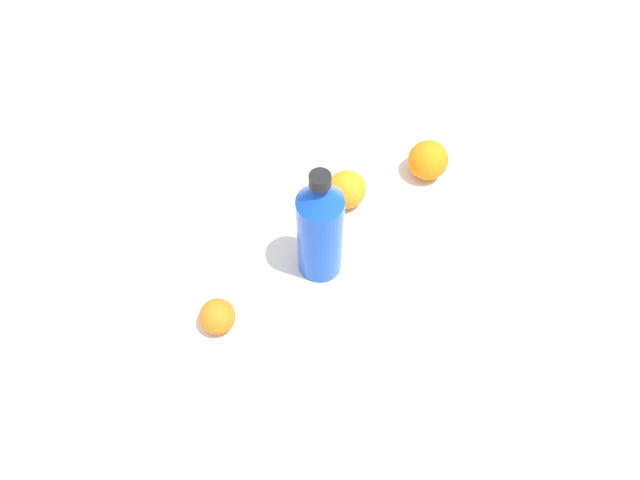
{
  "coord_description": "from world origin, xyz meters",
  "views": [
    {
      "loc": [
        -0.5,
        0.23,
        0.98
      ],
      "look_at": [
        0.04,
        -0.02,
        0.08
      ],
      "focal_mm": 35.37,
      "sensor_mm": 36.0,
      "label": 1
    }
  ],
  "objects_px": {
    "orange_2": "(216,314)",
    "orange_0": "(428,160)",
    "orange_1": "(347,189)",
    "water_bottle": "(320,227)"
  },
  "relations": [
    {
      "from": "orange_2",
      "to": "orange_0",
      "type": "bearing_deg",
      "value": -74.31
    },
    {
      "from": "orange_0",
      "to": "orange_1",
      "type": "distance_m",
      "value": 0.18
    },
    {
      "from": "orange_1",
      "to": "orange_0",
      "type": "bearing_deg",
      "value": -91.28
    },
    {
      "from": "orange_2",
      "to": "water_bottle",
      "type": "bearing_deg",
      "value": -81.13
    },
    {
      "from": "water_bottle",
      "to": "orange_0",
      "type": "distance_m",
      "value": 0.31
    },
    {
      "from": "orange_0",
      "to": "orange_2",
      "type": "height_order",
      "value": "orange_0"
    },
    {
      "from": "orange_0",
      "to": "orange_1",
      "type": "bearing_deg",
      "value": 88.72
    },
    {
      "from": "orange_1",
      "to": "orange_2",
      "type": "relative_size",
      "value": 1.21
    },
    {
      "from": "water_bottle",
      "to": "orange_0",
      "type": "bearing_deg",
      "value": -113.29
    },
    {
      "from": "water_bottle",
      "to": "orange_1",
      "type": "height_order",
      "value": "water_bottle"
    }
  ]
}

